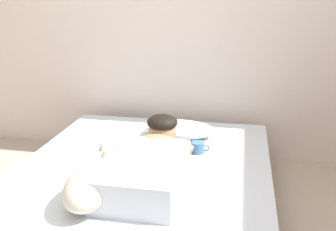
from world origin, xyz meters
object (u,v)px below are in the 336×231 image
(dog, at_px, (96,180))
(pillow, at_px, (180,129))
(cell_phone, at_px, (139,159))
(person_lying, at_px, (150,161))
(coffee_cup, at_px, (198,147))
(bed, at_px, (144,192))

(dog, bearing_deg, pillow, 74.44)
(dog, distance_m, cell_phone, 0.52)
(person_lying, bearing_deg, coffee_cup, 61.23)
(pillow, relative_size, cell_phone, 3.71)
(pillow, xyz_separation_m, dog, (-0.27, -0.98, 0.05))
(person_lying, height_order, cell_phone, person_lying)
(bed, xyz_separation_m, dog, (-0.14, -0.41, 0.27))
(person_lying, height_order, coffee_cup, person_lying)
(bed, height_order, pillow, pillow)
(dog, bearing_deg, coffee_cup, 57.48)
(pillow, distance_m, coffee_cup, 0.33)
(dog, xyz_separation_m, coffee_cup, (0.45, 0.70, -0.07))
(pillow, distance_m, person_lying, 0.71)
(cell_phone, bearing_deg, pillow, 68.71)
(coffee_cup, height_order, cell_phone, coffee_cup)
(person_lying, bearing_deg, bed, 120.07)
(pillow, distance_m, dog, 1.02)
(pillow, bearing_deg, bed, -102.88)
(bed, relative_size, pillow, 3.74)
(cell_phone, bearing_deg, person_lying, -60.87)
(dog, bearing_deg, cell_phone, 80.12)
(pillow, height_order, coffee_cup, pillow)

